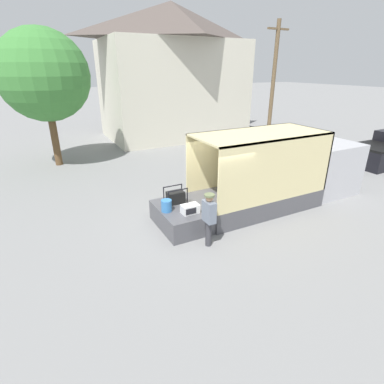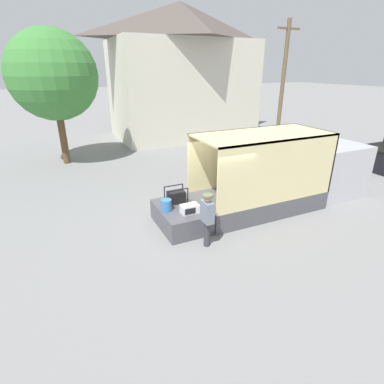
{
  "view_description": "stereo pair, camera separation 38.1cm",
  "coord_description": "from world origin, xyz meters",
  "px_view_note": "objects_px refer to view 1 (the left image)",
  "views": [
    {
      "loc": [
        -4.4,
        -7.87,
        4.82
      ],
      "look_at": [
        -0.42,
        -0.2,
        1.22
      ],
      "focal_mm": 28.0,
      "sensor_mm": 36.0,
      "label": 1
    },
    {
      "loc": [
        -4.06,
        -8.04,
        4.82
      ],
      "look_at": [
        -0.42,
        -0.2,
        1.22
      ],
      "focal_mm": 28.0,
      "sensor_mm": 36.0,
      "label": 2
    }
  ],
  "objects_px": {
    "microwave": "(190,209)",
    "portable_generator": "(176,197)",
    "utility_pole": "(273,79)",
    "box_truck": "(294,177)",
    "worker_person": "(209,215)",
    "orange_bucket": "(166,206)",
    "street_tree": "(44,76)"
  },
  "relations": [
    {
      "from": "box_truck",
      "to": "microwave",
      "type": "distance_m",
      "value": 4.81
    },
    {
      "from": "box_truck",
      "to": "street_tree",
      "type": "bearing_deg",
      "value": 130.47
    },
    {
      "from": "box_truck",
      "to": "worker_person",
      "type": "distance_m",
      "value": 4.87
    },
    {
      "from": "microwave",
      "to": "worker_person",
      "type": "relative_size",
      "value": 0.33
    },
    {
      "from": "microwave",
      "to": "utility_pole",
      "type": "distance_m",
      "value": 15.84
    },
    {
      "from": "box_truck",
      "to": "worker_person",
      "type": "xyz_separation_m",
      "value": [
        -4.66,
        -1.42,
        0.1
      ]
    },
    {
      "from": "portable_generator",
      "to": "orange_bucket",
      "type": "height_order",
      "value": "portable_generator"
    },
    {
      "from": "microwave",
      "to": "portable_generator",
      "type": "relative_size",
      "value": 0.78
    },
    {
      "from": "microwave",
      "to": "orange_bucket",
      "type": "relative_size",
      "value": 1.45
    },
    {
      "from": "street_tree",
      "to": "orange_bucket",
      "type": "bearing_deg",
      "value": -75.33
    },
    {
      "from": "box_truck",
      "to": "utility_pole",
      "type": "relative_size",
      "value": 0.89
    },
    {
      "from": "portable_generator",
      "to": "street_tree",
      "type": "relative_size",
      "value": 0.1
    },
    {
      "from": "microwave",
      "to": "orange_bucket",
      "type": "distance_m",
      "value": 0.75
    },
    {
      "from": "box_truck",
      "to": "utility_pole",
      "type": "bearing_deg",
      "value": 53.72
    },
    {
      "from": "street_tree",
      "to": "portable_generator",
      "type": "bearing_deg",
      "value": -71.43
    },
    {
      "from": "box_truck",
      "to": "portable_generator",
      "type": "relative_size",
      "value": 10.03
    },
    {
      "from": "orange_bucket",
      "to": "worker_person",
      "type": "height_order",
      "value": "worker_person"
    },
    {
      "from": "utility_pole",
      "to": "microwave",
      "type": "bearing_deg",
      "value": -139.57
    },
    {
      "from": "box_truck",
      "to": "worker_person",
      "type": "height_order",
      "value": "box_truck"
    },
    {
      "from": "utility_pole",
      "to": "orange_bucket",
      "type": "bearing_deg",
      "value": -142.23
    },
    {
      "from": "microwave",
      "to": "worker_person",
      "type": "bearing_deg",
      "value": -82.52
    },
    {
      "from": "worker_person",
      "to": "street_tree",
      "type": "distance_m",
      "value": 11.52
    },
    {
      "from": "portable_generator",
      "to": "box_truck",
      "type": "bearing_deg",
      "value": -4.71
    },
    {
      "from": "worker_person",
      "to": "orange_bucket",
      "type": "bearing_deg",
      "value": 117.49
    },
    {
      "from": "worker_person",
      "to": "box_truck",
      "type": "bearing_deg",
      "value": 16.95
    },
    {
      "from": "box_truck",
      "to": "microwave",
      "type": "relative_size",
      "value": 12.84
    },
    {
      "from": "street_tree",
      "to": "microwave",
      "type": "bearing_deg",
      "value": -72.7
    },
    {
      "from": "box_truck",
      "to": "utility_pole",
      "type": "height_order",
      "value": "utility_pole"
    },
    {
      "from": "portable_generator",
      "to": "utility_pole",
      "type": "relative_size",
      "value": 0.09
    },
    {
      "from": "microwave",
      "to": "portable_generator",
      "type": "bearing_deg",
      "value": 94.12
    },
    {
      "from": "orange_bucket",
      "to": "portable_generator",
      "type": "bearing_deg",
      "value": 39.67
    },
    {
      "from": "box_truck",
      "to": "street_tree",
      "type": "relative_size",
      "value": 1.05
    }
  ]
}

